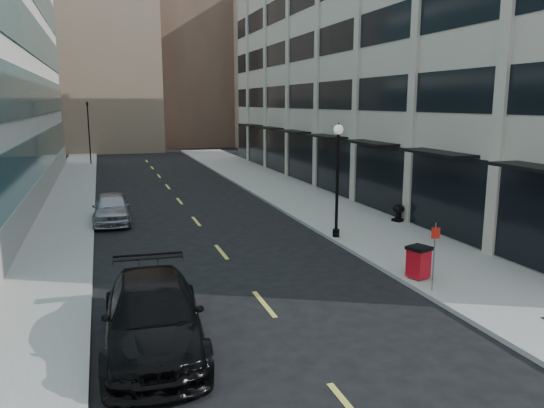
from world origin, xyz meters
TOP-DOWN VIEW (x-y plane):
  - sidewalk_right at (7.50, 20.00)m, footprint 5.00×80.00m
  - sidewalk_left at (-6.50, 20.00)m, footprint 3.00×80.00m
  - building_right at (16.94, 26.99)m, footprint 15.30×46.50m
  - skyline_tan_near at (-4.00, 68.00)m, footprint 14.00×18.00m
  - skyline_brown at (8.00, 72.00)m, footprint 12.00×16.00m
  - skyline_tan_far at (-14.00, 78.00)m, footprint 12.00×14.00m
  - skyline_stone at (18.00, 66.00)m, footprint 10.00×14.00m
  - road_centerline at (0.00, 17.00)m, footprint 0.15×68.20m
  - traffic_signal at (-5.50, 48.00)m, footprint 0.66×0.66m
  - car_black_pickup at (-3.48, 6.00)m, footprint 2.70×5.99m
  - car_silver_sedan at (-4.12, 21.00)m, footprint 1.97×4.58m
  - trash_bin at (5.58, 8.31)m, footprint 0.87×0.87m
  - lamppost at (5.30, 14.34)m, footprint 0.42×0.42m
  - sign_post at (5.30, 7.06)m, footprint 0.25×0.13m
  - urn_planter at (9.59, 16.25)m, footprint 0.62×0.62m

SIDE VIEW (x-z plane):
  - road_centerline at x=0.00m, z-range 0.00..0.01m
  - sidewalk_right at x=7.50m, z-range 0.00..0.15m
  - sidewalk_left at x=-6.50m, z-range 0.00..0.15m
  - urn_planter at x=9.59m, z-range 0.24..1.10m
  - trash_bin at x=5.58m, z-range 0.19..1.31m
  - car_silver_sedan at x=-4.12m, z-range 0.00..1.54m
  - car_black_pickup at x=-3.48m, z-range 0.00..1.70m
  - sign_post at x=5.30m, z-range 0.49..2.70m
  - lamppost at x=5.30m, z-range 0.59..5.66m
  - traffic_signal at x=-5.50m, z-range 2.23..9.21m
  - building_right at x=16.94m, z-range -0.13..18.12m
  - skyline_stone at x=18.00m, z-range 0.00..20.00m
  - skyline_tan_far at x=-14.00m, z-range 0.00..22.00m
  - skyline_tan_near at x=-4.00m, z-range 0.00..28.00m
  - skyline_brown at x=8.00m, z-range 0.00..34.00m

